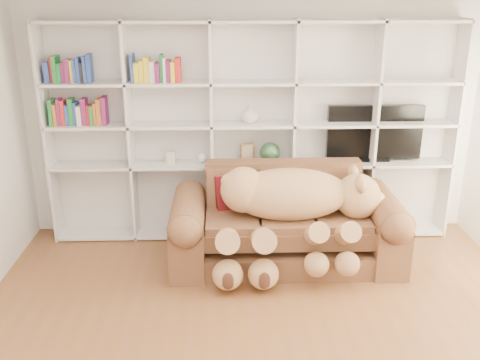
{
  "coord_description": "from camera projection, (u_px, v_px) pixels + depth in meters",
  "views": [
    {
      "loc": [
        -0.32,
        -3.33,
        2.68
      ],
      "look_at": [
        -0.16,
        1.63,
        0.9
      ],
      "focal_mm": 40.0,
      "sensor_mm": 36.0,
      "label": 1
    }
  ],
  "objects": [
    {
      "name": "picture_frame",
      "position": [
        247.0,
        152.0,
        5.89
      ],
      "size": [
        0.17,
        0.09,
        0.21
      ],
      "primitive_type": "cube",
      "rotation": [
        0.0,
        0.0,
        0.39
      ],
      "color": "brown",
      "rests_on": "bookshelf"
    },
    {
      "name": "shelf_vase",
      "position": [
        250.0,
        114.0,
        5.74
      ],
      "size": [
        0.24,
        0.24,
        0.2
      ],
      "primitive_type": "imported",
      "rotation": [
        0.0,
        0.0,
        0.36
      ],
      "color": "beige",
      "rests_on": "bookshelf"
    },
    {
      "name": "throw_pillow",
      "position": [
        234.0,
        194.0,
        5.52
      ],
      "size": [
        0.43,
        0.3,
        0.4
      ],
      "primitive_type": "cube",
      "rotation": [
        -0.24,
        0.0,
        0.24
      ],
      "color": "maroon",
      "rests_on": "sofa"
    },
    {
      "name": "wall_back",
      "position": [
        252.0,
        116.0,
        5.95
      ],
      "size": [
        5.0,
        0.02,
        2.7
      ],
      "primitive_type": "cube",
      "color": "white",
      "rests_on": "floor"
    },
    {
      "name": "figurine_tall",
      "position": [
        172.0,
        157.0,
        5.88
      ],
      "size": [
        0.09,
        0.09,
        0.14
      ],
      "primitive_type": "cylinder",
      "rotation": [
        0.0,
        0.0,
        0.42
      ],
      "color": "beige",
      "rests_on": "bookshelf"
    },
    {
      "name": "green_vase",
      "position": [
        270.0,
        152.0,
        5.89
      ],
      "size": [
        0.23,
        0.23,
        0.23
      ],
      "primitive_type": "sphere",
      "color": "#29502E",
      "rests_on": "bookshelf"
    },
    {
      "name": "teddy_bear",
      "position": [
        291.0,
        207.0,
        5.2
      ],
      "size": [
        1.74,
        0.95,
        1.01
      ],
      "rotation": [
        0.0,
        0.0,
        0.16
      ],
      "color": "tan",
      "rests_on": "sofa"
    },
    {
      "name": "tv",
      "position": [
        374.0,
        133.0,
        5.91
      ],
      "size": [
        1.05,
        0.18,
        0.62
      ],
      "color": "black",
      "rests_on": "bookshelf"
    },
    {
      "name": "figurine_short",
      "position": [
        169.0,
        157.0,
        5.88
      ],
      "size": [
        0.08,
        0.08,
        0.13
      ],
      "primitive_type": "cylinder",
      "rotation": [
        0.0,
        0.0,
        -0.03
      ],
      "color": "beige",
      "rests_on": "bookshelf"
    },
    {
      "name": "sofa",
      "position": [
        285.0,
        228.0,
        5.49
      ],
      "size": [
        2.32,
        1.0,
        0.97
      ],
      "color": "brown",
      "rests_on": "floor"
    },
    {
      "name": "snow_globe",
      "position": [
        202.0,
        158.0,
        5.89
      ],
      "size": [
        0.1,
        0.1,
        0.1
      ],
      "primitive_type": "sphere",
      "color": "white",
      "rests_on": "bookshelf"
    },
    {
      "name": "bookshelf",
      "position": [
        230.0,
        123.0,
        5.82
      ],
      "size": [
        4.43,
        0.35,
        2.4
      ],
      "color": "silver",
      "rests_on": "floor"
    }
  ]
}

